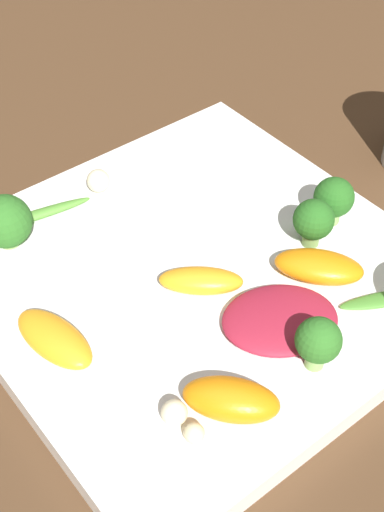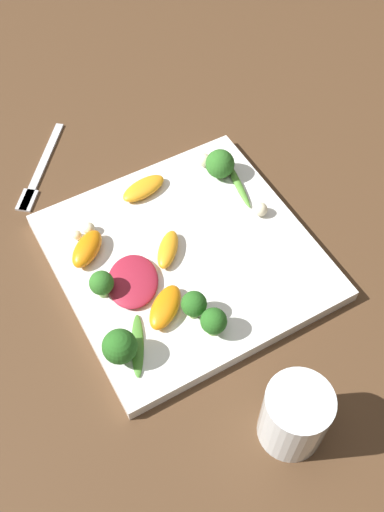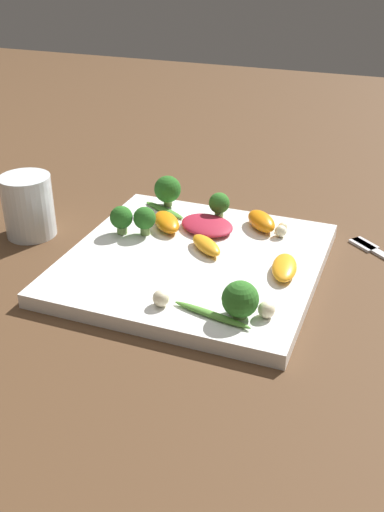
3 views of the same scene
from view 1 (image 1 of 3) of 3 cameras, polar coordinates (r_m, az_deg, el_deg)
ground_plane at (r=0.52m, az=0.22°, el=-2.28°), size 2.40×2.40×0.00m
plate at (r=0.51m, az=0.22°, el=-1.59°), size 0.30×0.30×0.02m
radicchio_leaf_0 at (r=0.47m, az=7.05°, el=-5.07°), size 0.10×0.09×0.01m
orange_segment_0 at (r=0.49m, az=0.72°, el=-1.98°), size 0.06×0.06×0.02m
orange_segment_1 at (r=0.46m, az=-11.14°, el=-6.27°), size 0.04×0.07×0.02m
orange_segment_2 at (r=0.50m, az=10.11°, el=-0.85°), size 0.06×0.07×0.02m
orange_segment_3 at (r=0.42m, az=3.14°, el=-11.39°), size 0.06×0.06×0.02m
broccoli_floret_0 at (r=0.53m, az=-14.72°, el=2.66°), size 0.04×0.04×0.04m
broccoli_floret_2 at (r=0.54m, az=11.27°, el=4.53°), size 0.03×0.03×0.04m
broccoli_floret_3 at (r=0.44m, az=10.06°, el=-6.76°), size 0.03×0.03×0.04m
broccoli_floret_4 at (r=0.52m, az=9.69°, el=2.79°), size 0.03×0.03×0.04m
arugula_sprig_0 at (r=0.56m, az=-12.58°, el=3.15°), size 0.09×0.03×0.01m
macadamia_nut_1 at (r=0.42m, az=0.17°, el=-14.00°), size 0.01×0.01×0.01m
macadamia_nut_2 at (r=0.42m, az=-1.43°, el=-12.43°), size 0.02×0.02×0.02m
macadamia_nut_3 at (r=0.57m, az=-7.51°, el=6.00°), size 0.02×0.02×0.02m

